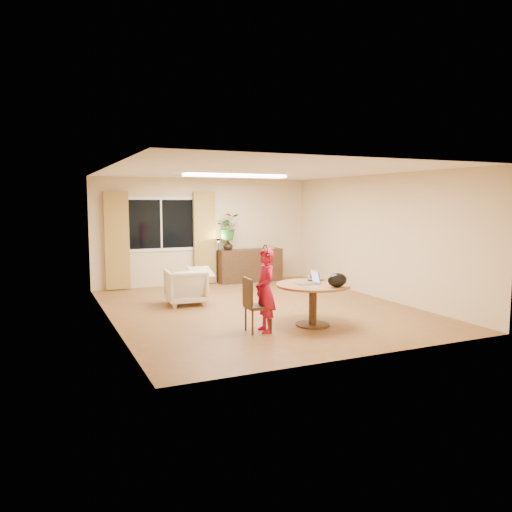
{
  "coord_description": "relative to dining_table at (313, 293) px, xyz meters",
  "views": [
    {
      "loc": [
        -3.9,
        -8.51,
        2.05
      ],
      "look_at": [
        -0.17,
        -0.2,
        1.04
      ],
      "focal_mm": 35.0,
      "sensor_mm": 36.0,
      "label": 1
    }
  ],
  "objects": [
    {
      "name": "curtain_right",
      "position": [
        -0.3,
        4.69,
        0.6
      ],
      "size": [
        0.55,
        0.08,
        2.25
      ],
      "primitive_type": "cube",
      "color": "olive",
      "rests_on": "wall_back"
    },
    {
      "name": "handbag",
      "position": [
        0.19,
        -0.42,
        0.26
      ],
      "size": [
        0.36,
        0.23,
        0.23
      ],
      "primitive_type": null,
      "rotation": [
        0.0,
        0.0,
        0.11
      ],
      "color": "black",
      "rests_on": "dining_table"
    },
    {
      "name": "curtain_left",
      "position": [
        -2.4,
        4.69,
        0.6
      ],
      "size": [
        0.55,
        0.08,
        2.25
      ],
      "primitive_type": "cube",
      "color": "olive",
      "rests_on": "wall_back"
    },
    {
      "name": "ceiling",
      "position": [
        -0.25,
        1.54,
        2.05
      ],
      "size": [
        6.5,
        6.5,
        0.0
      ],
      "primitive_type": "plane",
      "rotation": [
        3.14,
        0.0,
        0.0
      ],
      "color": "white",
      "rests_on": "wall_back"
    },
    {
      "name": "wine_glass",
      "position": [
        0.38,
        0.25,
        0.24
      ],
      "size": [
        0.07,
        0.07,
        0.18
      ],
      "primitive_type": null,
      "rotation": [
        0.0,
        0.0,
        0.14
      ],
      "color": "white",
      "rests_on": "dining_table"
    },
    {
      "name": "sideboard",
      "position": [
        0.85,
        4.55,
        -0.13
      ],
      "size": [
        1.66,
        0.41,
        0.83
      ],
      "primitive_type": "cube",
      "color": "black",
      "rests_on": "floor"
    },
    {
      "name": "floor",
      "position": [
        -0.25,
        1.54,
        -0.55
      ],
      "size": [
        6.5,
        6.5,
        0.0
      ],
      "primitive_type": "plane",
      "color": "brown",
      "rests_on": "ground"
    },
    {
      "name": "pot_lid",
      "position": [
        0.24,
        0.28,
        0.17
      ],
      "size": [
        0.24,
        0.24,
        0.04
      ],
      "primitive_type": null,
      "rotation": [
        0.0,
        0.0,
        -0.04
      ],
      "color": "white",
      "rests_on": "dining_table"
    },
    {
      "name": "bouquet",
      "position": [
        0.26,
        4.55,
        0.86
      ],
      "size": [
        0.73,
        0.68,
        0.66
      ],
      "primitive_type": "imported",
      "rotation": [
        0.0,
        0.0,
        -0.33
      ],
      "color": "#255D23",
      "rests_on": "vase"
    },
    {
      "name": "wall_right",
      "position": [
        2.5,
        1.54,
        0.75
      ],
      "size": [
        0.0,
        6.5,
        6.5
      ],
      "primitive_type": "plane",
      "rotation": [
        1.57,
        0.0,
        -1.57
      ],
      "color": "beige",
      "rests_on": "floor"
    },
    {
      "name": "book_stack",
      "position": [
        1.41,
        4.55,
        0.33
      ],
      "size": [
        0.23,
        0.19,
        0.09
      ],
      "primitive_type": null,
      "rotation": [
        0.0,
        0.0,
        -0.13
      ],
      "color": "#926F4A",
      "rests_on": "sideboard"
    },
    {
      "name": "child",
      "position": [
        -0.88,
        -0.03,
        0.11
      ],
      "size": [
        0.5,
        0.35,
        1.31
      ],
      "primitive_type": "imported",
      "rotation": [
        0.0,
        0.0,
        -1.65
      ],
      "color": "red",
      "rests_on": "floor"
    },
    {
      "name": "armchair",
      "position": [
        -1.42,
        2.52,
        -0.2
      ],
      "size": [
        0.79,
        0.82,
        0.7
      ],
      "primitive_type": "imported",
      "rotation": [
        0.0,
        0.0,
        3.08
      ],
      "color": "beige",
      "rests_on": "floor"
    },
    {
      "name": "laptop",
      "position": [
        -0.1,
        0.02,
        0.27
      ],
      "size": [
        0.36,
        0.24,
        0.24
      ],
      "primitive_type": null,
      "rotation": [
        0.0,
        0.0,
        -0.0
      ],
      "color": "#B7B7BC",
      "rests_on": "dining_table"
    },
    {
      "name": "dining_chair",
      "position": [
        -0.99,
        -0.0,
        -0.11
      ],
      "size": [
        0.43,
        0.4,
        0.87
      ],
      "primitive_type": null,
      "rotation": [
        0.0,
        0.0,
        -0.05
      ],
      "color": "black",
      "rests_on": "floor"
    },
    {
      "name": "throw",
      "position": [
        -1.13,
        2.44,
        0.17
      ],
      "size": [
        0.48,
        0.57,
        0.03
      ],
      "primitive_type": null,
      "rotation": [
        0.0,
        0.0,
        -0.05
      ],
      "color": "beige",
      "rests_on": "armchair"
    },
    {
      "name": "ceiling_panel",
      "position": [
        -0.25,
        2.74,
        2.02
      ],
      "size": [
        2.2,
        0.35,
        0.05
      ],
      "primitive_type": "cube",
      "color": "white",
      "rests_on": "ceiling"
    },
    {
      "name": "dining_table",
      "position": [
        0.0,
        0.0,
        0.0
      ],
      "size": [
        1.22,
        1.22,
        0.69
      ],
      "color": "brown",
      "rests_on": "floor"
    },
    {
      "name": "vase",
      "position": [
        0.26,
        4.55,
        0.41
      ],
      "size": [
        0.26,
        0.26,
        0.25
      ],
      "primitive_type": "imported",
      "rotation": [
        0.0,
        0.0,
        0.09
      ],
      "color": "black",
      "rests_on": "sideboard"
    },
    {
      "name": "wall_left",
      "position": [
        -3.0,
        1.54,
        0.75
      ],
      "size": [
        0.0,
        6.5,
        6.5
      ],
      "primitive_type": "plane",
      "rotation": [
        1.57,
        0.0,
        1.57
      ],
      "color": "beige",
      "rests_on": "floor"
    },
    {
      "name": "window",
      "position": [
        -1.35,
        4.77,
        0.95
      ],
      "size": [
        1.7,
        0.03,
        1.3
      ],
      "color": "white",
      "rests_on": "wall_back"
    },
    {
      "name": "tumbler",
      "position": [
        0.11,
        0.29,
        0.21
      ],
      "size": [
        0.1,
        0.1,
        0.12
      ],
      "primitive_type": null,
      "rotation": [
        0.0,
        0.0,
        0.35
      ],
      "color": "white",
      "rests_on": "dining_table"
    },
    {
      "name": "desk_lamp",
      "position": [
        -0.02,
        4.5,
        0.44
      ],
      "size": [
        0.14,
        0.14,
        0.32
      ],
      "primitive_type": null,
      "rotation": [
        0.0,
        0.0,
        0.09
      ],
      "color": "black",
      "rests_on": "sideboard"
    },
    {
      "name": "wall_back",
      "position": [
        -0.25,
        4.79,
        0.75
      ],
      "size": [
        5.5,
        0.0,
        5.5
      ],
      "primitive_type": "plane",
      "rotation": [
        1.57,
        0.0,
        0.0
      ],
      "color": "beige",
      "rests_on": "floor"
    }
  ]
}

